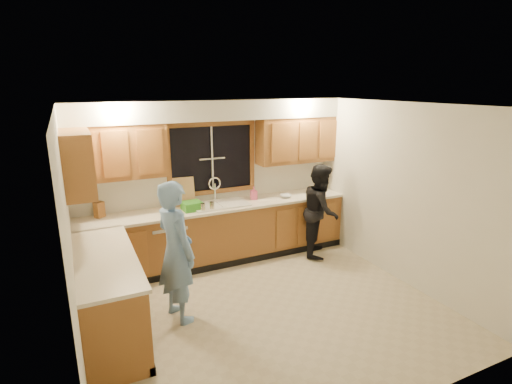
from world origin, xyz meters
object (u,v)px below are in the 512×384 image
(dish_crate, at_px, (192,206))
(bowl, at_px, (286,196))
(man, at_px, (176,252))
(sink, at_px, (219,208))
(dishwasher, at_px, (167,245))
(woman, at_px, (321,210))
(knife_block, at_px, (99,210))
(soap_bottle, at_px, (254,193))
(stove, at_px, (114,322))

(dish_crate, bearing_deg, bowl, -0.22)
(man, bearing_deg, sink, -53.84)
(dishwasher, distance_m, man, 1.37)
(man, bearing_deg, dish_crate, -40.25)
(woman, height_order, dish_crate, woman)
(woman, relative_size, dish_crate, 5.57)
(dishwasher, distance_m, woman, 2.48)
(dishwasher, bearing_deg, knife_block, 167.90)
(soap_bottle, distance_m, bowl, 0.54)
(woman, bearing_deg, dishwasher, 115.36)
(knife_block, bearing_deg, man, -99.93)
(woman, bearing_deg, stove, 147.87)
(stove, height_order, soap_bottle, soap_bottle)
(sink, bearing_deg, bowl, -3.57)
(sink, xyz_separation_m, woman, (1.57, -0.46, -0.11))
(soap_bottle, relative_size, bowl, 1.12)
(dishwasher, height_order, bowl, bowl)
(stove, xyz_separation_m, soap_bottle, (2.41, 1.88, 0.58))
(sink, relative_size, soap_bottle, 4.03)
(dishwasher, bearing_deg, sink, 0.99)
(dishwasher, distance_m, soap_bottle, 1.59)
(sink, xyz_separation_m, dish_crate, (-0.46, -0.06, 0.12))
(dish_crate, bearing_deg, soap_bottle, 6.36)
(stove, relative_size, woman, 0.60)
(stove, height_order, bowl, bowl)
(stove, bearing_deg, dish_crate, 52.63)
(sink, relative_size, bowl, 4.52)
(stove, distance_m, soap_bottle, 3.11)
(knife_block, xyz_separation_m, soap_bottle, (2.33, -0.12, -0.00))
(stove, xyz_separation_m, knife_block, (0.08, 2.00, 0.58))
(soap_bottle, bearing_deg, stove, -142.08)
(sink, relative_size, dishwasher, 1.05)
(dish_crate, relative_size, bowl, 1.42)
(dishwasher, distance_m, bowl, 2.06)
(stove, distance_m, man, 1.02)
(dishwasher, distance_m, knife_block, 1.08)
(man, distance_m, dish_crate, 1.36)
(dish_crate, bearing_deg, man, -114.51)
(dish_crate, xyz_separation_m, soap_bottle, (1.07, 0.12, 0.04))
(sink, distance_m, soap_bottle, 0.64)
(man, bearing_deg, bowl, -76.04)
(bowl, bearing_deg, knife_block, 175.15)
(dish_crate, bearing_deg, dishwasher, 172.75)
(sink, distance_m, dishwasher, 0.96)
(man, xyz_separation_m, bowl, (2.15, 1.23, 0.10))
(sink, bearing_deg, dishwasher, -179.01)
(woman, bearing_deg, knife_block, 114.93)
(knife_block, bearing_deg, soap_bottle, -38.18)
(knife_block, distance_m, soap_bottle, 2.33)
(dishwasher, relative_size, woman, 0.54)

